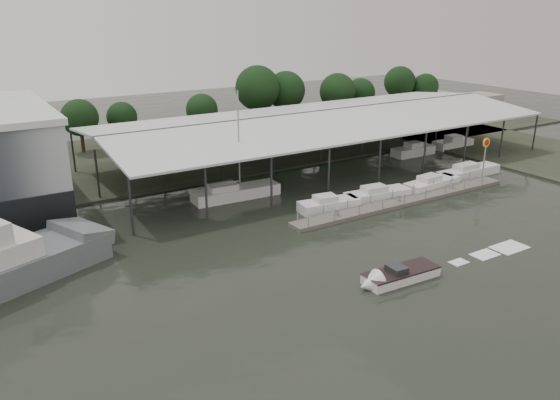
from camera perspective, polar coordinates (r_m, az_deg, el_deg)
ground at (r=42.63m, az=7.76°, el=-7.75°), size 200.00×200.00×0.00m
land_strip_far at (r=77.50m, az=-12.29°, el=4.57°), size 140.00×30.00×0.30m
covered_boat_shed at (r=71.76m, az=4.35°, el=8.73°), size 58.24×24.00×6.96m
floating_dock at (r=58.76m, az=12.95°, el=-0.11°), size 28.00×2.00×1.40m
shell_fuel_sign at (r=66.49m, az=20.65°, el=4.74°), size 1.10×0.18×5.55m
distant_commercial_buildings at (r=112.82m, az=16.87°, el=9.64°), size 22.00×8.00×4.00m
white_sailboat at (r=58.78m, az=-4.77°, el=0.79°), size 9.68×3.05×11.68m
speedboat_underway at (r=42.02m, az=11.95°, el=-7.84°), size 17.81×3.02×2.00m
moored_cruiser_0 at (r=55.33m, az=5.08°, el=-0.46°), size 6.52×3.02×1.70m
moored_cruiser_1 at (r=58.93m, az=10.10°, el=0.56°), size 7.48×2.96×1.70m
moored_cruiser_2 at (r=64.01m, az=15.55°, el=1.66°), size 7.49×2.77×1.70m
moored_cruiser_3 at (r=70.10m, az=19.06°, el=2.82°), size 9.21×2.42×1.70m
horizon_tree_line at (r=93.15m, az=1.75°, el=11.12°), size 69.24×10.41×10.83m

